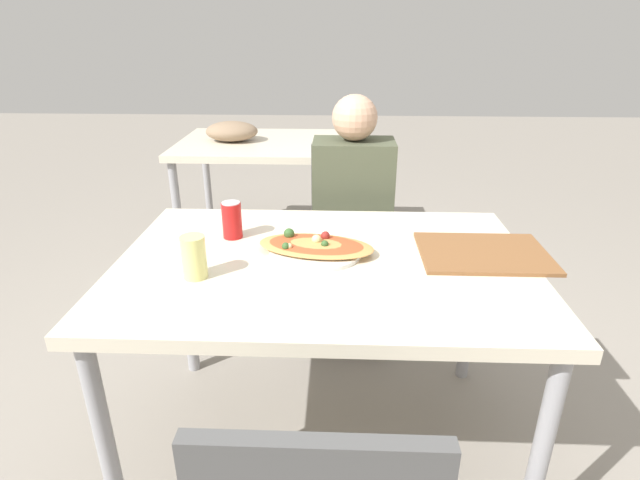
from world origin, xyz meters
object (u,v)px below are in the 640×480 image
at_px(pizza_main, 316,247).
at_px(drink_glass, 194,257).
at_px(person_seated, 352,208).
at_px(dining_table, 324,279).
at_px(chair_far_seated, 351,233).
at_px(soda_can, 232,220).

xyz_separation_m(pizza_main, drink_glass, (-0.34, -0.18, 0.04)).
xyz_separation_m(person_seated, pizza_main, (-0.13, -0.60, 0.09)).
height_order(dining_table, chair_far_seated, chair_far_seated).
distance_m(person_seated, drink_glass, 0.92).
bearing_deg(dining_table, chair_far_seated, 82.54).
height_order(dining_table, soda_can, soda_can).
bearing_deg(soda_can, dining_table, -27.78).
bearing_deg(chair_far_seated, dining_table, 82.54).
bearing_deg(drink_glass, soda_can, 80.64).
relative_size(chair_far_seated, soda_can, 7.13).
height_order(person_seated, soda_can, person_seated).
distance_m(person_seated, pizza_main, 0.62).
distance_m(dining_table, drink_glass, 0.41).
bearing_deg(pizza_main, soda_can, 158.27).
height_order(chair_far_seated, person_seated, person_seated).
distance_m(dining_table, chair_far_seated, 0.80).
bearing_deg(soda_can, drink_glass, -99.36).
height_order(chair_far_seated, drink_glass, chair_far_seated).
bearing_deg(person_seated, dining_table, 81.23).
relative_size(chair_far_seated, pizza_main, 2.24).
bearing_deg(pizza_main, person_seated, 77.75).
bearing_deg(pizza_main, dining_table, -60.45).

